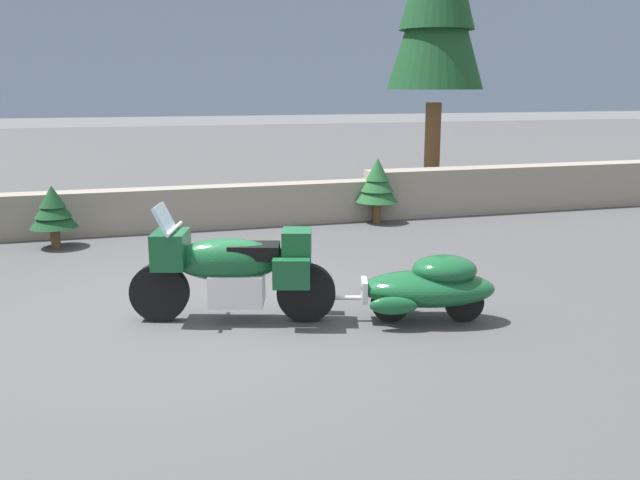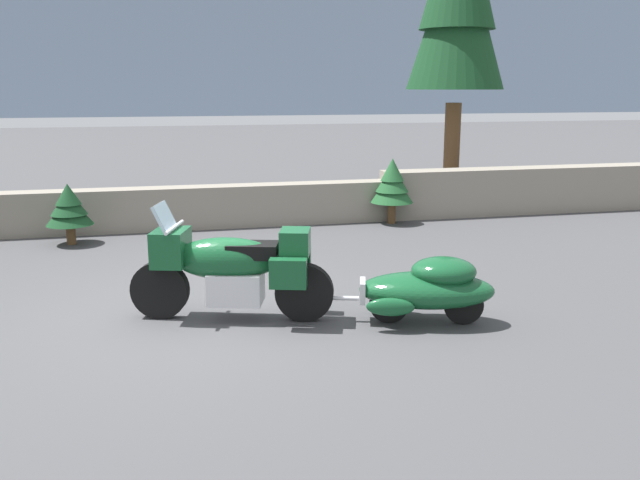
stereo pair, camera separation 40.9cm
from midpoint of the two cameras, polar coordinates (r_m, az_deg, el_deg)
ground_plane at (r=8.02m, az=-11.63°, el=-6.47°), size 80.00×80.00×0.00m
stone_guard_wall at (r=13.02m, az=-8.89°, el=2.94°), size 24.00×0.60×0.95m
distant_ridgeline at (r=102.87m, az=-16.75°, el=15.16°), size 240.00×80.00×16.00m
touring_motorcycle at (r=7.72m, az=-8.88°, el=-2.28°), size 2.25×1.14×1.33m
car_shaped_trailer at (r=7.74m, az=7.54°, el=-3.81°), size 2.21×1.11×0.76m
pine_sapling_near at (r=13.25m, az=3.90°, el=4.79°), size 0.82×0.82×1.26m
pine_sapling_farther at (r=12.06m, az=-22.25°, el=2.40°), size 0.77×0.77×1.02m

